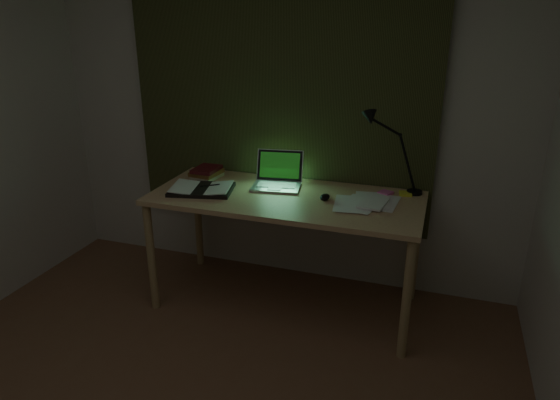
{
  "coord_description": "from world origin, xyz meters",
  "views": [
    {
      "loc": [
        1.12,
        -1.38,
        1.93
      ],
      "look_at": [
        0.19,
        1.41,
        0.82
      ],
      "focal_mm": 32.0,
      "sensor_mm": 36.0,
      "label": 1
    }
  ],
  "objects_px": {
    "book_stack": "(207,172)",
    "loose_papers": "(365,202)",
    "laptop": "(276,172)",
    "open_textbook": "(202,189)",
    "desk": "(286,251)",
    "desk_lamp": "(418,153)"
  },
  "relations": [
    {
      "from": "laptop",
      "to": "open_textbook",
      "type": "height_order",
      "value": "laptop"
    },
    {
      "from": "desk_lamp",
      "to": "laptop",
      "type": "bearing_deg",
      "value": -172.34
    },
    {
      "from": "open_textbook",
      "to": "desk",
      "type": "bearing_deg",
      "value": -3.29
    },
    {
      "from": "laptop",
      "to": "open_textbook",
      "type": "distance_m",
      "value": 0.51
    },
    {
      "from": "desk",
      "to": "book_stack",
      "type": "relative_size",
      "value": 8.34
    },
    {
      "from": "open_textbook",
      "to": "loose_papers",
      "type": "xyz_separation_m",
      "value": [
        1.08,
        0.11,
        -0.01
      ]
    },
    {
      "from": "laptop",
      "to": "loose_papers",
      "type": "height_order",
      "value": "laptop"
    },
    {
      "from": "laptop",
      "to": "book_stack",
      "type": "bearing_deg",
      "value": 165.37
    },
    {
      "from": "desk",
      "to": "desk_lamp",
      "type": "relative_size",
      "value": 3.21
    },
    {
      "from": "desk",
      "to": "loose_papers",
      "type": "height_order",
      "value": "loose_papers"
    },
    {
      "from": "laptop",
      "to": "loose_papers",
      "type": "distance_m",
      "value": 0.64
    },
    {
      "from": "book_stack",
      "to": "loose_papers",
      "type": "distance_m",
      "value": 1.18
    },
    {
      "from": "laptop",
      "to": "open_textbook",
      "type": "relative_size",
      "value": 0.89
    },
    {
      "from": "open_textbook",
      "to": "book_stack",
      "type": "height_order",
      "value": "book_stack"
    },
    {
      "from": "book_stack",
      "to": "desk_lamp",
      "type": "height_order",
      "value": "desk_lamp"
    },
    {
      "from": "open_textbook",
      "to": "desk_lamp",
      "type": "bearing_deg",
      "value": 3.94
    },
    {
      "from": "desk",
      "to": "open_textbook",
      "type": "relative_size",
      "value": 4.32
    },
    {
      "from": "desk",
      "to": "book_stack",
      "type": "bearing_deg",
      "value": 164.39
    },
    {
      "from": "laptop",
      "to": "desk_lamp",
      "type": "height_order",
      "value": "desk_lamp"
    },
    {
      "from": "desk",
      "to": "book_stack",
      "type": "distance_m",
      "value": 0.81
    },
    {
      "from": "loose_papers",
      "to": "desk_lamp",
      "type": "xyz_separation_m",
      "value": [
        0.28,
        0.29,
        0.26
      ]
    },
    {
      "from": "desk_lamp",
      "to": "desk",
      "type": "bearing_deg",
      "value": -162.56
    }
  ]
}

